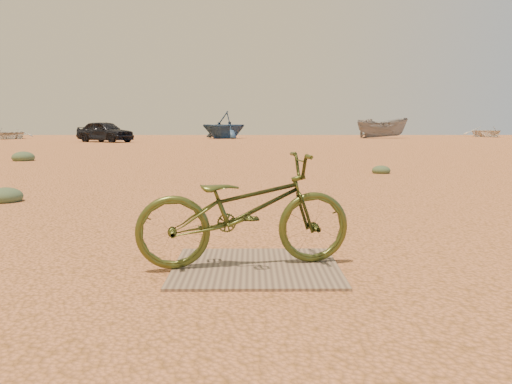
{
  "coord_description": "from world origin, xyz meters",
  "views": [
    {
      "loc": [
        0.49,
        -4.47,
        1.17
      ],
      "look_at": [
        0.52,
        -0.48,
        0.64
      ],
      "focal_mm": 35.0,
      "sensor_mm": 36.0,
      "label": 1
    }
  ],
  "objects_px": {
    "plywood_board": "(256,267)",
    "boat_near_left": "(9,133)",
    "boat_mid_right": "(382,128)",
    "boat_far_left": "(224,125)",
    "bicycle": "(245,210)",
    "car": "(105,131)",
    "boat_far_right": "(487,132)"
  },
  "relations": [
    {
      "from": "plywood_board",
      "to": "boat_near_left",
      "type": "xyz_separation_m",
      "value": [
        -21.9,
        41.27,
        0.47
      ]
    },
    {
      "from": "plywood_board",
      "to": "boat_mid_right",
      "type": "distance_m",
      "value": 45.24
    },
    {
      "from": "boat_mid_right",
      "to": "boat_far_left",
      "type": "bearing_deg",
      "value": 89.23
    },
    {
      "from": "bicycle",
      "to": "boat_near_left",
      "type": "xyz_separation_m",
      "value": [
        -21.81,
        41.23,
        -0.0
      ]
    },
    {
      "from": "bicycle",
      "to": "boat_mid_right",
      "type": "relative_size",
      "value": 0.35
    },
    {
      "from": "boat_far_left",
      "to": "car",
      "type": "bearing_deg",
      "value": -80.59
    },
    {
      "from": "boat_near_left",
      "to": "boat_far_left",
      "type": "bearing_deg",
      "value": -6.63
    },
    {
      "from": "boat_near_left",
      "to": "boat_far_left",
      "type": "xyz_separation_m",
      "value": [
        19.29,
        0.84,
        0.77
      ]
    },
    {
      "from": "boat_far_left",
      "to": "boat_far_right",
      "type": "distance_m",
      "value": 28.49
    },
    {
      "from": "plywood_board",
      "to": "bicycle",
      "type": "xyz_separation_m",
      "value": [
        -0.09,
        0.03,
        0.47
      ]
    },
    {
      "from": "plywood_board",
      "to": "bicycle",
      "type": "relative_size",
      "value": 0.77
    },
    {
      "from": "bicycle",
      "to": "plywood_board",
      "type": "bearing_deg",
      "value": -118.84
    },
    {
      "from": "car",
      "to": "boat_near_left",
      "type": "distance_m",
      "value": 14.38
    },
    {
      "from": "car",
      "to": "boat_near_left",
      "type": "height_order",
      "value": "car"
    },
    {
      "from": "car",
      "to": "boat_far_right",
      "type": "xyz_separation_m",
      "value": [
        35.62,
        16.99,
        -0.21
      ]
    },
    {
      "from": "boat_near_left",
      "to": "boat_far_left",
      "type": "distance_m",
      "value": 19.33
    },
    {
      "from": "bicycle",
      "to": "car",
      "type": "bearing_deg",
      "value": 8.07
    },
    {
      "from": "car",
      "to": "boat_mid_right",
      "type": "xyz_separation_m",
      "value": [
        22.98,
        11.24,
        0.2
      ]
    },
    {
      "from": "boat_near_left",
      "to": "boat_far_right",
      "type": "height_order",
      "value": "boat_far_right"
    },
    {
      "from": "bicycle",
      "to": "boat_far_left",
      "type": "bearing_deg",
      "value": -6.67
    },
    {
      "from": "boat_far_left",
      "to": "boat_far_right",
      "type": "bearing_deg",
      "value": 63.37
    },
    {
      "from": "bicycle",
      "to": "boat_near_left",
      "type": "bearing_deg",
      "value": 17.79
    },
    {
      "from": "bicycle",
      "to": "boat_mid_right",
      "type": "bearing_deg",
      "value": -26.0
    },
    {
      "from": "plywood_board",
      "to": "car",
      "type": "bearing_deg",
      "value": 108.29
    },
    {
      "from": "bicycle",
      "to": "boat_far_right",
      "type": "relative_size",
      "value": 0.33
    },
    {
      "from": "boat_mid_right",
      "to": "boat_far_right",
      "type": "height_order",
      "value": "boat_mid_right"
    },
    {
      "from": "plywood_board",
      "to": "boat_far_left",
      "type": "bearing_deg",
      "value": 93.54
    },
    {
      "from": "boat_far_left",
      "to": "plywood_board",
      "type": "bearing_deg",
      "value": -37.67
    },
    {
      "from": "plywood_board",
      "to": "car",
      "type": "xyz_separation_m",
      "value": [
        -10.67,
        32.29,
        0.75
      ]
    },
    {
      "from": "boat_far_right",
      "to": "boat_near_left",
      "type": "bearing_deg",
      "value": -163.76
    },
    {
      "from": "boat_near_left",
      "to": "boat_mid_right",
      "type": "xyz_separation_m",
      "value": [
        34.21,
        2.26,
        0.48
      ]
    },
    {
      "from": "car",
      "to": "boat_near_left",
      "type": "bearing_deg",
      "value": 81.69
    }
  ]
}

